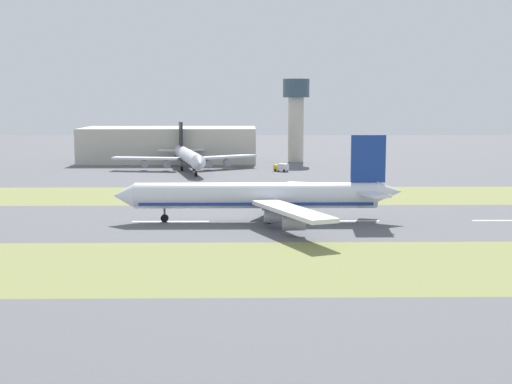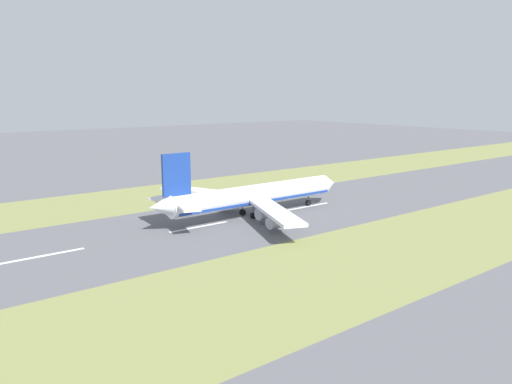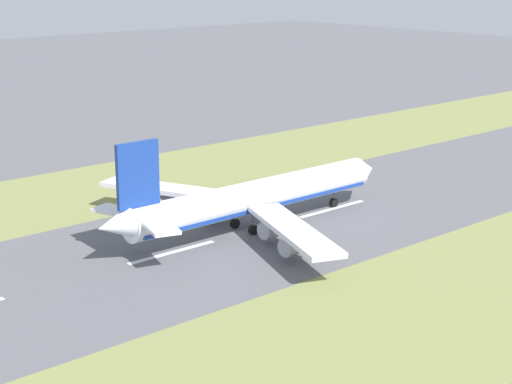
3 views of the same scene
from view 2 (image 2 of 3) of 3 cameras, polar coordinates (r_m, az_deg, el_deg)
The scene contains 7 objects.
ground_plane at distance 142.99m, azimuth -1.44°, elevation -3.04°, with size 800.00×800.00×0.00m, color #56565B.
grass_median_west at distance 180.32m, azimuth -9.98°, elevation -0.25°, with size 40.00×600.00×0.01m, color olive.
grass_median_east at distance 111.48m, azimuth 12.57°, elevation -7.43°, with size 40.00×600.00×0.01m, color olive.
centreline_dash_near at distance 120.10m, azimuth -23.14°, elevation -6.72°, with size 1.20×18.00×0.01m, color silver.
centreline_dash_mid at distance 134.99m, azimuth -6.53°, elevation -3.97°, with size 1.20×18.00×0.01m, color silver.
centreline_dash_far at distance 158.81m, azimuth 5.88°, elevation -1.67°, with size 1.20×18.00×0.01m, color silver.
airplane_main_jet at distance 144.15m, azimuth -0.60°, elevation -0.47°, with size 64.14×67.02×20.20m.
Camera 2 is at (111.59, -82.33, 34.86)m, focal length 35.00 mm.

